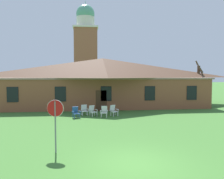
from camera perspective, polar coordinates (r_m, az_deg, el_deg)
The scene contains 10 objects.
ground_plane at distance 9.86m, azimuth 5.94°, elevation -18.15°, with size 200.00×200.00×0.00m, color #3D702D.
brick_building at distance 28.08m, azimuth -2.37°, elevation 2.13°, with size 23.82×10.40×5.71m.
dome_tower at distance 49.73m, azimuth -6.63°, elevation 9.71°, with size 5.18×5.18×19.48m.
stop_sign at distance 10.96m, azimuth -14.06°, elevation -6.26°, with size 0.79×0.22×2.52m.
lawn_chair_by_porch at distance 19.68m, azimuth -9.08°, elevation -5.63°, with size 0.78×0.83×0.96m.
lawn_chair_near_door at distance 20.85m, azimuth -6.97°, elevation -5.09°, with size 0.71×0.75×0.96m.
lawn_chair_left_end at distance 20.33m, azimuth -4.90°, elevation -5.30°, with size 0.82×0.85×0.96m.
lawn_chair_middle at distance 19.87m, azimuth -1.99°, elevation -5.49°, with size 0.71×0.75×0.96m.
lawn_chair_right_end at distance 20.49m, azimuth 0.39°, elevation -5.21°, with size 0.81×0.85×0.96m.
bare_tree_beside_building at distance 30.98m, azimuth 20.85°, elevation 1.72°, with size 1.09×1.20×5.47m.
Camera 1 is at (-1.98, -8.94, 3.66)m, focal length 36.40 mm.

